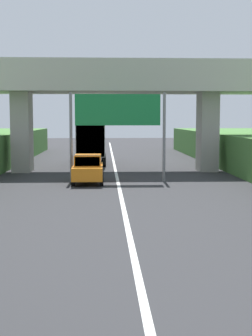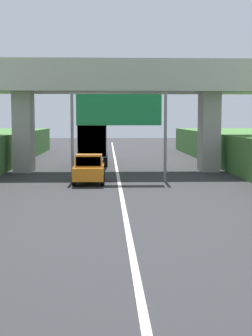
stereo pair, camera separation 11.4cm
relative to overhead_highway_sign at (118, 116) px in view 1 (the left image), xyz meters
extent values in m
cube|color=white|center=(0.00, -1.74, -4.04)|extent=(0.20, 101.34, 0.01)
cube|color=#ADA89E|center=(0.00, 5.93, 2.27)|extent=(40.00, 4.80, 1.10)
cube|color=#ADA89E|center=(0.00, 3.71, 3.37)|extent=(40.00, 0.36, 1.10)
cube|color=#ADA89E|center=(0.00, 8.15, 3.37)|extent=(40.00, 0.36, 1.10)
cube|color=#9F9A91|center=(-6.80, 5.93, -1.16)|extent=(1.30, 2.20, 5.76)
cube|color=#9F9A91|center=(6.80, 5.93, -1.16)|extent=(1.30, 2.20, 5.76)
cylinder|color=slate|center=(-2.85, 0.00, -1.31)|extent=(0.18, 0.18, 5.46)
cylinder|color=slate|center=(2.85, 0.00, -1.31)|extent=(0.18, 0.18, 5.46)
cube|color=#167238|center=(0.00, 0.00, 0.37)|extent=(5.20, 0.12, 1.90)
cube|color=white|center=(0.00, -0.01, 0.37)|extent=(4.89, 0.01, 1.67)
cube|color=black|center=(-1.92, 11.80, -3.38)|extent=(1.10, 7.30, 0.36)
cube|color=black|center=(-1.92, 14.40, -2.15)|extent=(2.10, 2.10, 2.10)
cube|color=#2D3842|center=(-1.92, 15.42, -1.85)|extent=(1.89, 0.06, 0.90)
cube|color=#B7B7B2|center=(-1.92, 10.75, -1.90)|extent=(2.30, 5.20, 2.60)
cube|color=gray|center=(-1.92, 8.17, -1.90)|extent=(2.21, 0.04, 2.50)
cylinder|color=black|center=(-2.89, 14.40, -3.56)|extent=(0.30, 0.96, 0.96)
cylinder|color=black|center=(-0.95, 14.40, -3.56)|extent=(0.30, 0.96, 0.96)
cylinder|color=black|center=(-2.99, 9.32, -3.56)|extent=(0.30, 0.96, 0.96)
cylinder|color=black|center=(-0.85, 9.32, -3.56)|extent=(0.30, 0.96, 0.96)
cylinder|color=black|center=(-2.99, 11.01, -3.56)|extent=(0.30, 0.96, 0.96)
cylinder|color=black|center=(-0.85, 11.01, -3.56)|extent=(0.30, 0.96, 0.96)
cube|color=orange|center=(-1.81, -0.58, -3.34)|extent=(1.76, 4.10, 0.76)
cube|color=orange|center=(-1.81, -0.73, -2.64)|extent=(1.56, 1.90, 0.64)
cube|color=#2D3842|center=(-1.81, -1.65, -2.64)|extent=(1.44, 0.06, 0.54)
cylinder|color=black|center=(-2.63, 0.69, -3.72)|extent=(0.22, 0.64, 0.64)
cylinder|color=black|center=(-0.99, 0.69, -3.72)|extent=(0.22, 0.64, 0.64)
cylinder|color=black|center=(-2.63, -1.86, -3.72)|extent=(0.22, 0.64, 0.64)
cylinder|color=black|center=(-0.99, -1.86, -3.72)|extent=(0.22, 0.64, 0.64)
camera|label=1|loc=(-0.81, -29.46, -0.18)|focal=51.50mm
camera|label=2|loc=(-0.69, -29.46, -0.18)|focal=51.50mm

